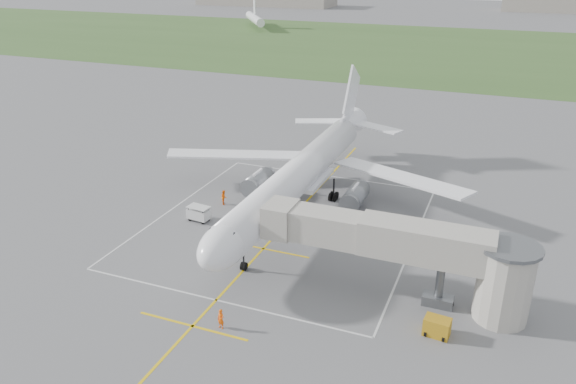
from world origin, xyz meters
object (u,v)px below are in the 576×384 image
at_px(gpu_unit, 437,327).
at_px(ramp_worker_wing, 224,197).
at_px(baggage_cart, 199,213).
at_px(jet_bridge, 415,251).
at_px(ramp_worker_nose, 221,319).
at_px(airliner, 301,174).

distance_m(gpu_unit, ramp_worker_wing, 31.96).
height_order(baggage_cart, ramp_worker_wing, ramp_worker_wing).
xyz_separation_m(jet_bridge, ramp_worker_nose, (-13.44, -9.82, -3.89)).
bearing_deg(ramp_worker_wing, jet_bridge, -147.39).
bearing_deg(airliner, gpu_unit, -45.00).
bearing_deg(jet_bridge, gpu_unit, -56.76).
distance_m(airliner, ramp_worker_nose, 24.44).
bearing_deg(ramp_worker_nose, gpu_unit, 32.11).
xyz_separation_m(jet_bridge, gpu_unit, (2.80, -4.27, -4.00)).
distance_m(airliner, gpu_unit, 26.44).
xyz_separation_m(airliner, gpu_unit, (18.52, -18.52, -3.65)).
xyz_separation_m(jet_bridge, baggage_cart, (-25.17, 6.82, -3.86)).
height_order(airliner, baggage_cart, airliner).
bearing_deg(airliner, ramp_worker_wing, -165.93).
relative_size(ramp_worker_nose, ramp_worker_wing, 0.97).
height_order(jet_bridge, ramp_worker_nose, jet_bridge).
bearing_deg(airliner, jet_bridge, -42.19).
relative_size(baggage_cart, ramp_worker_wing, 1.49).
distance_m(jet_bridge, ramp_worker_wing, 27.74).
relative_size(jet_bridge, ramp_worker_nose, 13.67).
height_order(airliner, ramp_worker_wing, airliner).
bearing_deg(ramp_worker_wing, ramp_worker_nose, 175.81).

